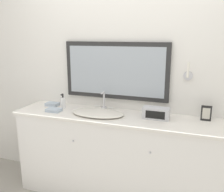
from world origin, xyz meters
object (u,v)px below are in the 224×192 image
at_px(sink_basin, 98,113).
at_px(picture_frame, 206,113).
at_px(appliance_box, 156,113).
at_px(soap_bottle, 63,102).

bearing_deg(sink_basin, picture_frame, 8.60).
xyz_separation_m(sink_basin, appliance_box, (0.58, 0.06, 0.04)).
distance_m(sink_basin, picture_frame, 1.05).
xyz_separation_m(soap_bottle, picture_frame, (1.48, 0.08, 0.01)).
bearing_deg(picture_frame, sink_basin, -171.40).
distance_m(soap_bottle, appliance_box, 1.03).
bearing_deg(picture_frame, soap_bottle, -177.06).
bearing_deg(appliance_box, soap_bottle, 178.77).
bearing_deg(appliance_box, sink_basin, -174.29).
bearing_deg(soap_bottle, sink_basin, -10.17).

